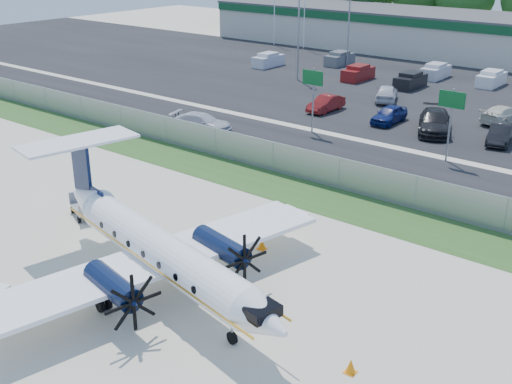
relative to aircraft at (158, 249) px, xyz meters
The scene contains 24 objects.
ground 2.24m from the aircraft, 106.56° to the left, with size 170.00×170.00×0.00m, color beige.
grass_verge 13.19m from the aircraft, 91.35° to the left, with size 170.00×4.00×0.02m, color #2D561E.
access_road 20.13m from the aircraft, 90.88° to the left, with size 170.00×8.00×0.02m, color black.
parking_lot 41.08m from the aircraft, 90.43° to the left, with size 170.00×32.00×0.02m, color black.
perimeter_fence 15.07m from the aircraft, 91.17° to the left, with size 120.00×0.06×1.99m.
building_west 67.55m from the aircraft, 111.09° to the left, with size 46.40×12.40×5.24m.
sign_left 25.40m from the aircraft, 109.14° to the left, with size 1.80×0.26×5.00m.
sign_mid 24.15m from the aircraft, 83.59° to the left, with size 1.80×0.26×5.00m.
flagpole_west 66.83m from the aircraft, 122.89° to the left, with size 1.06×0.12×10.00m.
flagpole_east 64.26m from the aircraft, 119.13° to the left, with size 1.06×0.12×10.00m.
light_pole_nw 44.12m from the aircraft, 117.49° to the left, with size 0.90×0.35×9.09m.
light_pole_sw 53.18m from the aircraft, 112.50° to the left, with size 0.90×0.35×9.09m.
aircraft is the anchor object (origin of this frame).
baggage_cart_near 9.54m from the aircraft, 161.85° to the left, with size 2.46×2.01×1.12m.
cone_nose 9.56m from the aircraft, ahead, with size 0.40×0.40×0.57m.
cone_starboard_wing 6.14m from the aircraft, 79.92° to the left, with size 0.43×0.43×0.61m.
road_car_west 24.22m from the aircraft, 128.87° to the left, with size 2.00×4.92×1.43m, color silver.
parked_car_a 32.04m from the aircraft, 110.00° to the left, with size 1.45×4.17×1.37m, color maroon.
parked_car_b 30.55m from the aircraft, 99.15° to the left, with size 1.68×4.18×1.42m, color navy.
parked_car_c 29.96m from the aircraft, 91.57° to the left, with size 2.40×5.90×1.71m, color black.
parked_car_d 30.67m from the aircraft, 82.23° to the left, with size 1.51×4.34×1.43m, color black.
parked_car_f 37.59m from the aircraft, 103.11° to the left, with size 1.83×4.56×1.55m, color silver.
parked_car_g 36.14m from the aircraft, 86.16° to the left, with size 1.98×4.88×1.42m, color beige.
far_parking_rows 46.08m from the aircraft, 90.38° to the left, with size 56.00×10.00×1.60m, color gray, non-canonical shape.
Camera 1 is at (18.74, -17.40, 14.39)m, focal length 45.00 mm.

